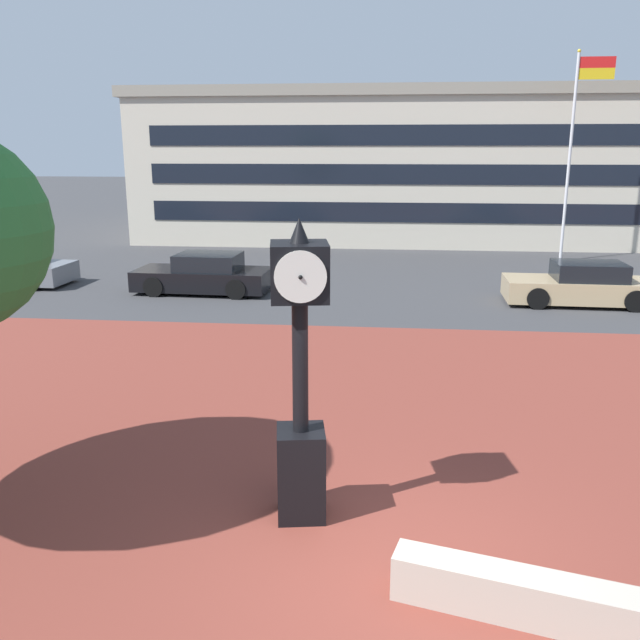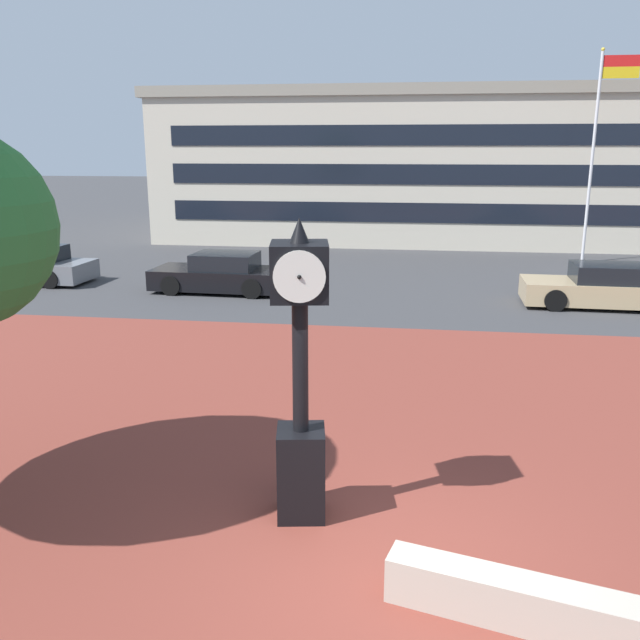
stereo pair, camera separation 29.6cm
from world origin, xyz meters
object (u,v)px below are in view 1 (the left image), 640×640
(car_street_mid, at_px, (582,286))
(car_street_far, at_px, (204,275))
(street_clock, at_px, (300,385))
(car_street_near, at_px, (6,268))
(flagpole_primary, at_px, (574,142))
(civic_building, at_px, (405,164))

(car_street_mid, distance_m, car_street_far, 11.78)
(street_clock, height_order, car_street_mid, street_clock)
(car_street_mid, height_order, car_street_far, same)
(car_street_near, distance_m, car_street_far, 7.16)
(street_clock, relative_size, car_street_far, 0.87)
(flagpole_primary, distance_m, civic_building, 11.92)
(car_street_near, bearing_deg, civic_building, -37.47)
(civic_building, bearing_deg, car_street_near, -129.38)
(civic_building, bearing_deg, flagpole_primary, -56.86)
(flagpole_primary, xyz_separation_m, civic_building, (-6.49, 9.93, -1.13))
(street_clock, relative_size, civic_building, 0.14)
(street_clock, relative_size, car_street_near, 0.83)
(street_clock, xyz_separation_m, car_street_mid, (6.88, 12.70, -1.21))
(car_street_near, relative_size, flagpole_primary, 0.56)
(flagpole_primary, relative_size, civic_building, 0.31)
(flagpole_primary, height_order, civic_building, flagpole_primary)
(flagpole_primary, bearing_deg, civic_building, 123.14)
(civic_building, bearing_deg, car_street_mid, -74.58)
(car_street_near, xyz_separation_m, flagpole_primary, (20.42, 7.04, 4.24))
(car_street_mid, relative_size, car_street_far, 1.01)
(street_clock, xyz_separation_m, car_street_near, (-12.03, 13.78, -1.21))
(car_street_mid, bearing_deg, car_street_near, 88.27)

